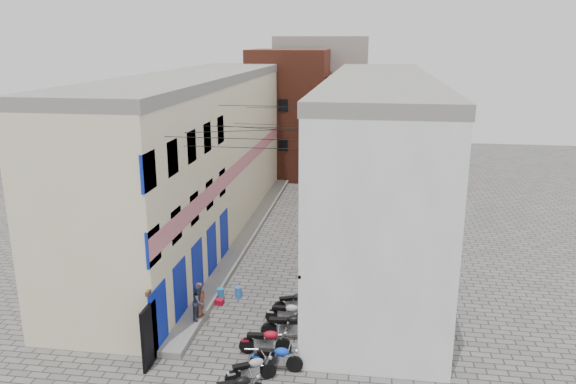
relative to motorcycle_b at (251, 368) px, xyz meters
The scene contains 20 objects.
ground 1.50m from the motorcycle_b, 140.38° to the left, with size 90.00×90.00×0.00m, color #595754.
plinth 14.26m from the motorcycle_b, 102.73° to the left, with size 0.90×26.00×0.25m, color gray.
building_left 15.64m from the motorcycle_b, 113.67° to the left, with size 5.10×27.00×9.00m.
building_right 14.98m from the motorcycle_b, 74.30° to the left, with size 5.94×26.00×9.00m.
building_far_brick_left 29.41m from the motorcycle_b, 96.10° to the left, with size 6.00×6.00×10.00m, color maroon.
building_far_brick_right 31.16m from the motorcycle_b, 86.46° to the left, with size 5.00×6.00×8.00m, color maroon.
building_far_concrete 35.28m from the motorcycle_b, 91.79° to the left, with size 8.00×5.00×11.00m, color gray.
far_shopfront 26.13m from the motorcycle_b, 92.39° to the left, with size 2.00×0.30×2.40m, color black.
overhead_wires 10.86m from the motorcycle_b, 97.27° to the left, with size 5.80×13.02×1.32m.
motorcycle_b is the anchor object (origin of this frame).
motorcycle_c 1.05m from the motorcycle_b, 48.64° to the left, with size 0.58×1.82×1.06m, color #0D36C3, non-canonical shape.
motorcycle_d 1.78m from the motorcycle_b, 85.70° to the left, with size 0.59×1.87×1.09m, color #9F0B1C, non-canonical shape.
motorcycle_e 2.96m from the motorcycle_b, 74.12° to the left, with size 0.66×2.08×1.20m, color black, non-canonical shape.
motorcycle_f 4.07m from the motorcycle_b, 81.87° to the left, with size 0.55×1.74×1.01m, color #BCBCC1, non-canonical shape.
motorcycle_g 5.05m from the motorcycle_b, 82.16° to the left, with size 0.54×1.71×0.99m, color black, non-canonical shape.
person_a 4.63m from the motorcycle_b, 127.28° to the left, with size 0.52×0.34×1.42m, color brown.
person_b 4.48m from the motorcycle_b, 128.78° to the left, with size 0.69×0.54×1.42m, color #333B4D.
water_jug_near 6.29m from the motorcycle_b, 114.28° to the left, with size 0.31×0.31×0.48m, color #2781C5.
water_jug_far 6.29m from the motorcycle_b, 107.28° to the left, with size 0.30×0.30×0.47m, color blue.
red_crate 5.81m from the motorcycle_b, 115.73° to the left, with size 0.38×0.28×0.23m, color #AE0C27.
Camera 1 is at (4.68, -16.51, 10.80)m, focal length 35.00 mm.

